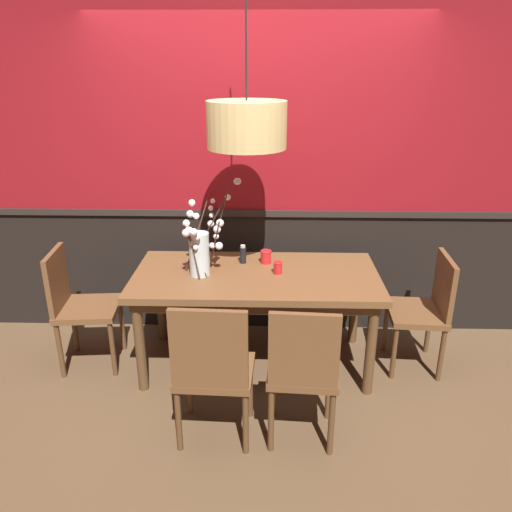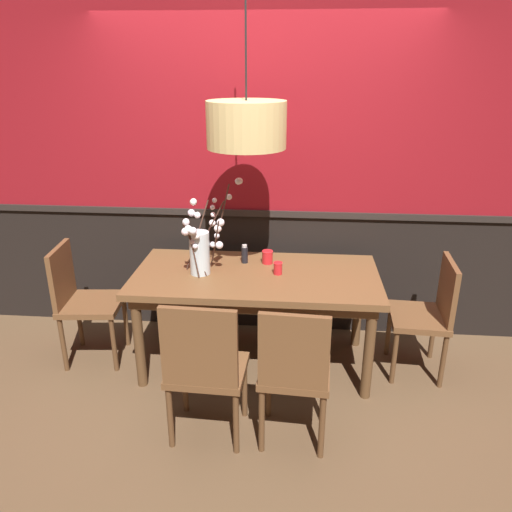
% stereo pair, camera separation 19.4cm
% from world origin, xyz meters
% --- Properties ---
extents(ground_plane, '(24.00, 24.00, 0.00)m').
position_xyz_m(ground_plane, '(0.00, 0.00, 0.00)').
color(ground_plane, brown).
extents(back_wall, '(5.35, 0.14, 2.86)m').
position_xyz_m(back_wall, '(0.00, 0.63, 1.42)').
color(back_wall, black).
rests_on(back_wall, ground).
extents(dining_table, '(1.75, 0.86, 0.75)m').
position_xyz_m(dining_table, '(0.00, 0.00, 0.66)').
color(dining_table, brown).
rests_on(dining_table, ground).
extents(chair_head_east_end, '(0.42, 0.46, 0.88)m').
position_xyz_m(chair_head_east_end, '(1.24, 0.01, 0.50)').
color(chair_head_east_end, brown).
rests_on(chair_head_east_end, ground).
extents(chair_near_side_left, '(0.47, 0.41, 0.94)m').
position_xyz_m(chair_near_side_left, '(-0.23, -0.84, 0.52)').
color(chair_near_side_left, brown).
rests_on(chair_near_side_left, ground).
extents(chair_far_side_right, '(0.45, 0.44, 0.92)m').
position_xyz_m(chair_far_side_right, '(0.30, 0.86, 0.52)').
color(chair_far_side_right, brown).
rests_on(chair_far_side_right, ground).
extents(chair_head_west_end, '(0.47, 0.46, 0.92)m').
position_xyz_m(chair_head_west_end, '(-1.31, -0.03, 0.52)').
color(chair_head_west_end, brown).
rests_on(chair_head_west_end, ground).
extents(chair_far_side_left, '(0.48, 0.48, 0.91)m').
position_xyz_m(chair_far_side_left, '(-0.28, 0.86, 0.51)').
color(chair_far_side_left, brown).
rests_on(chair_far_side_left, ground).
extents(chair_near_side_right, '(0.43, 0.41, 0.93)m').
position_xyz_m(chair_near_side_right, '(0.29, -0.84, 0.52)').
color(chair_near_side_right, brown).
rests_on(chair_near_side_right, ground).
extents(vase_with_blossoms, '(0.40, 0.42, 0.66)m').
position_xyz_m(vase_with_blossoms, '(-0.38, -0.02, 0.95)').
color(vase_with_blossoms, silver).
rests_on(vase_with_blossoms, dining_table).
extents(candle_holder_nearer_center, '(0.07, 0.07, 0.09)m').
position_xyz_m(candle_holder_nearer_center, '(0.16, 0.01, 0.79)').
color(candle_holder_nearer_center, red).
rests_on(candle_holder_nearer_center, dining_table).
extents(candle_holder_nearer_edge, '(0.08, 0.08, 0.10)m').
position_xyz_m(candle_holder_nearer_edge, '(0.07, 0.20, 0.80)').
color(candle_holder_nearer_edge, red).
rests_on(candle_holder_nearer_edge, dining_table).
extents(condiment_bottle, '(0.05, 0.05, 0.14)m').
position_xyz_m(condiment_bottle, '(-0.10, 0.20, 0.82)').
color(condiment_bottle, black).
rests_on(condiment_bottle, dining_table).
extents(pendant_lamp, '(0.51, 0.51, 1.22)m').
position_xyz_m(pendant_lamp, '(-0.06, -0.03, 1.79)').
color(pendant_lamp, tan).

